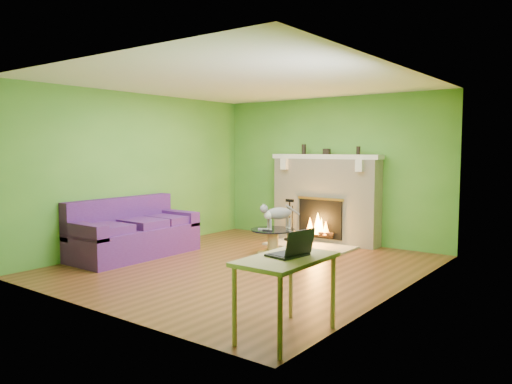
# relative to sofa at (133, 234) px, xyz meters

# --- Properties ---
(floor) EXTENTS (5.00, 5.00, 0.00)m
(floor) POSITION_rel_sofa_xyz_m (1.86, 0.52, -0.35)
(floor) COLOR brown
(floor) RESTS_ON ground
(ceiling) EXTENTS (5.00, 5.00, 0.00)m
(ceiling) POSITION_rel_sofa_xyz_m (1.86, 0.52, 2.25)
(ceiling) COLOR white
(ceiling) RESTS_ON wall_back
(wall_back) EXTENTS (5.00, 0.00, 5.00)m
(wall_back) POSITION_rel_sofa_xyz_m (1.86, 3.02, 0.95)
(wall_back) COLOR #43862C
(wall_back) RESTS_ON floor
(wall_front) EXTENTS (5.00, 0.00, 5.00)m
(wall_front) POSITION_rel_sofa_xyz_m (1.86, -1.98, 0.95)
(wall_front) COLOR #43862C
(wall_front) RESTS_ON floor
(wall_left) EXTENTS (0.00, 5.00, 5.00)m
(wall_left) POSITION_rel_sofa_xyz_m (-0.39, 0.52, 0.95)
(wall_left) COLOR #43862C
(wall_left) RESTS_ON floor
(wall_right) EXTENTS (0.00, 5.00, 5.00)m
(wall_right) POSITION_rel_sofa_xyz_m (4.11, 0.52, 0.95)
(wall_right) COLOR #43862C
(wall_right) RESTS_ON floor
(window_frame) EXTENTS (0.00, 1.20, 1.20)m
(window_frame) POSITION_rel_sofa_xyz_m (4.10, -0.38, 1.20)
(window_frame) COLOR silver
(window_frame) RESTS_ON wall_right
(window_pane) EXTENTS (0.00, 1.06, 1.06)m
(window_pane) POSITION_rel_sofa_xyz_m (4.09, -0.38, 1.20)
(window_pane) COLOR white
(window_pane) RESTS_ON wall_right
(fireplace) EXTENTS (2.10, 0.46, 1.58)m
(fireplace) POSITION_rel_sofa_xyz_m (1.86, 2.83, 0.42)
(fireplace) COLOR beige
(fireplace) RESTS_ON floor
(hearth) EXTENTS (1.50, 0.75, 0.03)m
(hearth) POSITION_rel_sofa_xyz_m (1.86, 2.32, -0.33)
(hearth) COLOR beige
(hearth) RESTS_ON floor
(mantel) EXTENTS (2.10, 0.28, 0.08)m
(mantel) POSITION_rel_sofa_xyz_m (1.86, 2.81, 1.19)
(mantel) COLOR silver
(mantel) RESTS_ON fireplace
(sofa) EXTENTS (0.91, 2.01, 0.90)m
(sofa) POSITION_rel_sofa_xyz_m (0.00, 0.00, 0.00)
(sofa) COLOR #48195F
(sofa) RESTS_ON floor
(coffee_table) EXTENTS (0.71, 0.71, 0.40)m
(coffee_table) POSITION_rel_sofa_xyz_m (1.70, 1.43, -0.12)
(coffee_table) COLOR tan
(coffee_table) RESTS_ON floor
(desk) EXTENTS (0.57, 0.98, 0.72)m
(desk) POSITION_rel_sofa_xyz_m (3.81, -1.38, 0.29)
(desk) COLOR tan
(desk) RESTS_ON floor
(cat) EXTENTS (0.54, 0.70, 0.42)m
(cat) POSITION_rel_sofa_xyz_m (1.78, 1.48, 0.26)
(cat) COLOR slate
(cat) RESTS_ON coffee_table
(remote_silver) EXTENTS (0.17, 0.12, 0.02)m
(remote_silver) POSITION_rel_sofa_xyz_m (1.60, 1.31, 0.06)
(remote_silver) COLOR #99999C
(remote_silver) RESTS_ON coffee_table
(remote_black) EXTENTS (0.16, 0.06, 0.02)m
(remote_black) POSITION_rel_sofa_xyz_m (1.72, 1.25, 0.06)
(remote_black) COLOR black
(remote_black) RESTS_ON coffee_table
(laptop) EXTENTS (0.35, 0.39, 0.26)m
(laptop) POSITION_rel_sofa_xyz_m (3.79, -1.33, 0.50)
(laptop) COLOR black
(laptop) RESTS_ON desk
(fire_tools) EXTENTS (0.20, 0.20, 0.75)m
(fire_tools) POSITION_rel_sofa_xyz_m (1.33, 2.47, 0.06)
(fire_tools) COLOR black
(fire_tools) RESTS_ON hearth
(mantel_vase_left) EXTENTS (0.08, 0.08, 0.18)m
(mantel_vase_left) POSITION_rel_sofa_xyz_m (1.39, 2.84, 1.32)
(mantel_vase_left) COLOR black
(mantel_vase_left) RESTS_ON mantel
(mantel_vase_right) EXTENTS (0.07, 0.07, 0.14)m
(mantel_vase_right) POSITION_rel_sofa_xyz_m (2.48, 2.84, 1.30)
(mantel_vase_right) COLOR black
(mantel_vase_right) RESTS_ON mantel
(mantel_box) EXTENTS (0.12, 0.08, 0.10)m
(mantel_box) POSITION_rel_sofa_xyz_m (1.87, 2.84, 1.28)
(mantel_box) COLOR black
(mantel_box) RESTS_ON mantel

